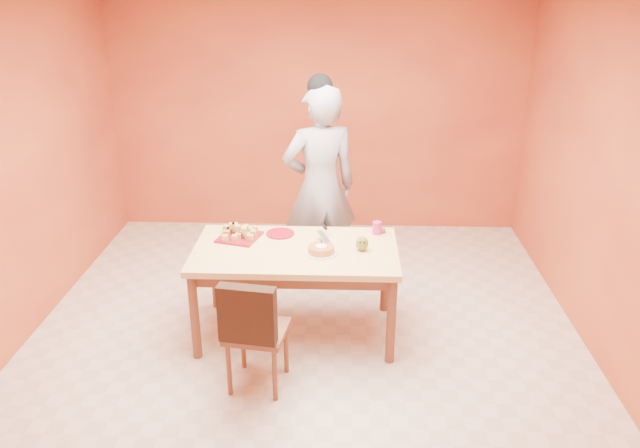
{
  "coord_description": "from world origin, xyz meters",
  "views": [
    {
      "loc": [
        0.29,
        -4.24,
        2.8
      ],
      "look_at": [
        0.11,
        0.3,
        0.92
      ],
      "focal_mm": 35.0,
      "sensor_mm": 36.0,
      "label": 1
    }
  ],
  "objects_px": {
    "person": "(320,188)",
    "dining_chair": "(257,330)",
    "sponge_cake": "(321,249)",
    "checker_tin": "(380,231)",
    "magenta_glass": "(377,228)",
    "egg_ornament": "(362,243)",
    "dining_table": "(296,259)",
    "pastry_platter": "(239,237)",
    "red_dinner_plate": "(280,234)"
  },
  "relations": [
    {
      "from": "person",
      "to": "dining_chair",
      "type": "bearing_deg",
      "value": 58.65
    },
    {
      "from": "sponge_cake",
      "to": "checker_tin",
      "type": "relative_size",
      "value": 2.33
    },
    {
      "from": "person",
      "to": "magenta_glass",
      "type": "bearing_deg",
      "value": 111.06
    },
    {
      "from": "dining_chair",
      "to": "egg_ornament",
      "type": "height_order",
      "value": "dining_chair"
    },
    {
      "from": "dining_table",
      "to": "person",
      "type": "distance_m",
      "value": 0.97
    },
    {
      "from": "checker_tin",
      "to": "dining_chair",
      "type": "bearing_deg",
      "value": -130.26
    },
    {
      "from": "checker_tin",
      "to": "pastry_platter",
      "type": "bearing_deg",
      "value": -171.68
    },
    {
      "from": "person",
      "to": "pastry_platter",
      "type": "bearing_deg",
      "value": 31.23
    },
    {
      "from": "dining_table",
      "to": "person",
      "type": "bearing_deg",
      "value": 80.27
    },
    {
      "from": "checker_tin",
      "to": "red_dinner_plate",
      "type": "bearing_deg",
      "value": -174.56
    },
    {
      "from": "pastry_platter",
      "to": "person",
      "type": "bearing_deg",
      "value": 49.5
    },
    {
      "from": "red_dinner_plate",
      "to": "checker_tin",
      "type": "relative_size",
      "value": 2.64
    },
    {
      "from": "red_dinner_plate",
      "to": "magenta_glass",
      "type": "distance_m",
      "value": 0.8
    },
    {
      "from": "pastry_platter",
      "to": "dining_chair",
      "type": "bearing_deg",
      "value": -74.53
    },
    {
      "from": "red_dinner_plate",
      "to": "person",
      "type": "bearing_deg",
      "value": 64.81
    },
    {
      "from": "checker_tin",
      "to": "sponge_cake",
      "type": "bearing_deg",
      "value": -137.67
    },
    {
      "from": "dining_table",
      "to": "magenta_glass",
      "type": "bearing_deg",
      "value": 25.95
    },
    {
      "from": "pastry_platter",
      "to": "magenta_glass",
      "type": "bearing_deg",
      "value": 6.83
    },
    {
      "from": "sponge_cake",
      "to": "pastry_platter",
      "type": "bearing_deg",
      "value": 158.62
    },
    {
      "from": "dining_table",
      "to": "egg_ornament",
      "type": "xyz_separation_m",
      "value": [
        0.52,
        -0.02,
        0.16
      ]
    },
    {
      "from": "sponge_cake",
      "to": "checker_tin",
      "type": "bearing_deg",
      "value": 42.33
    },
    {
      "from": "person",
      "to": "egg_ornament",
      "type": "height_order",
      "value": "person"
    },
    {
      "from": "egg_ornament",
      "to": "person",
      "type": "bearing_deg",
      "value": 105.12
    },
    {
      "from": "pastry_platter",
      "to": "magenta_glass",
      "type": "height_order",
      "value": "magenta_glass"
    },
    {
      "from": "dining_table",
      "to": "dining_chair",
      "type": "distance_m",
      "value": 0.78
    },
    {
      "from": "sponge_cake",
      "to": "magenta_glass",
      "type": "distance_m",
      "value": 0.6
    },
    {
      "from": "dining_table",
      "to": "pastry_platter",
      "type": "height_order",
      "value": "pastry_platter"
    },
    {
      "from": "sponge_cake",
      "to": "egg_ornament",
      "type": "distance_m",
      "value": 0.32
    },
    {
      "from": "dining_table",
      "to": "magenta_glass",
      "type": "relative_size",
      "value": 15.26
    },
    {
      "from": "person",
      "to": "checker_tin",
      "type": "relative_size",
      "value": 21.5
    },
    {
      "from": "person",
      "to": "sponge_cake",
      "type": "height_order",
      "value": "person"
    },
    {
      "from": "dining_chair",
      "to": "checker_tin",
      "type": "distance_m",
      "value": 1.43
    },
    {
      "from": "red_dinner_plate",
      "to": "egg_ornament",
      "type": "xyz_separation_m",
      "value": [
        0.67,
        -0.29,
        0.05
      ]
    },
    {
      "from": "magenta_glass",
      "to": "checker_tin",
      "type": "xyz_separation_m",
      "value": [
        0.03,
        0.03,
        -0.04
      ]
    },
    {
      "from": "egg_ornament",
      "to": "magenta_glass",
      "type": "xyz_separation_m",
      "value": [
        0.13,
        0.34,
        -0.01
      ]
    },
    {
      "from": "person",
      "to": "magenta_glass",
      "type": "xyz_separation_m",
      "value": [
        0.49,
        -0.6,
        -0.13
      ]
    },
    {
      "from": "dining_table",
      "to": "sponge_cake",
      "type": "relative_size",
      "value": 7.84
    },
    {
      "from": "person",
      "to": "dining_table",
      "type": "bearing_deg",
      "value": 62.0
    },
    {
      "from": "dining_chair",
      "to": "checker_tin",
      "type": "bearing_deg",
      "value": 58.28
    },
    {
      "from": "dining_table",
      "to": "egg_ornament",
      "type": "distance_m",
      "value": 0.54
    },
    {
      "from": "person",
      "to": "checker_tin",
      "type": "distance_m",
      "value": 0.79
    },
    {
      "from": "person",
      "to": "red_dinner_plate",
      "type": "bearing_deg",
      "value": 46.54
    },
    {
      "from": "dining_table",
      "to": "dining_chair",
      "type": "bearing_deg",
      "value": -107.24
    },
    {
      "from": "sponge_cake",
      "to": "checker_tin",
      "type": "xyz_separation_m",
      "value": [
        0.47,
        0.43,
        -0.02
      ]
    },
    {
      "from": "dining_chair",
      "to": "magenta_glass",
      "type": "relative_size",
      "value": 8.48
    },
    {
      "from": "dining_chair",
      "to": "red_dinner_plate",
      "type": "bearing_deg",
      "value": 94.16
    },
    {
      "from": "pastry_platter",
      "to": "checker_tin",
      "type": "bearing_deg",
      "value": 8.32
    },
    {
      "from": "dining_chair",
      "to": "pastry_platter",
      "type": "xyz_separation_m",
      "value": [
        -0.25,
        0.9,
        0.31
      ]
    },
    {
      "from": "egg_ornament",
      "to": "checker_tin",
      "type": "distance_m",
      "value": 0.41
    },
    {
      "from": "checker_tin",
      "to": "person",
      "type": "bearing_deg",
      "value": 132.73
    }
  ]
}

